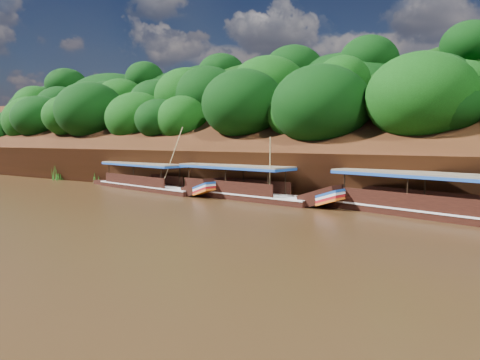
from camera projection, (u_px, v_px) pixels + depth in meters
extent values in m
plane|color=black|center=(177.00, 211.00, 31.51)|extent=(160.00, 160.00, 0.00)
cube|color=#311A0B|center=(290.00, 153.00, 44.36)|extent=(120.00, 16.12, 13.64)
cube|color=#311A0B|center=(332.00, 181.00, 52.89)|extent=(120.00, 24.00, 12.00)
ellipsoid|color=#0B3B09|center=(47.00, 151.00, 62.98)|extent=(16.00, 8.00, 6.00)
ellipsoid|color=#0B3B09|center=(122.00, 109.00, 65.66)|extent=(20.00, 10.00, 8.00)
ellipsoid|color=#0B3B09|center=(232.00, 152.00, 46.91)|extent=(18.00, 8.00, 6.40)
ellipsoid|color=#0B3B09|center=(322.00, 97.00, 49.60)|extent=(24.00, 11.00, 8.40)
cube|color=black|center=(429.00, 217.00, 28.92)|extent=(14.39, 5.68, 1.00)
cube|color=silver|center=(429.00, 209.00, 28.88)|extent=(14.41, 5.75, 0.11)
cube|color=brown|center=(417.00, 173.00, 29.34)|extent=(11.47, 5.32, 0.13)
cube|color=#174398|center=(417.00, 175.00, 29.35)|extent=(11.47, 5.32, 0.20)
cube|color=black|center=(242.00, 199.00, 37.71)|extent=(13.34, 3.92, 0.99)
cube|color=silver|center=(242.00, 193.00, 37.66)|extent=(13.35, 3.99, 0.11)
cube|color=black|center=(322.00, 197.00, 32.80)|extent=(3.31, 2.16, 1.85)
cube|color=#174398|center=(332.00, 193.00, 32.24)|extent=(1.82, 2.05, 0.67)
cube|color=#AE131A|center=(332.00, 198.00, 32.27)|extent=(1.82, 2.05, 0.67)
cube|color=brown|center=(235.00, 166.00, 38.01)|extent=(10.55, 3.95, 0.13)
cube|color=#174398|center=(235.00, 167.00, 38.02)|extent=(10.55, 3.95, 0.20)
cylinder|color=tan|center=(270.00, 167.00, 34.82)|extent=(0.48, 0.69, 4.46)
cube|color=black|center=(148.00, 190.00, 44.28)|extent=(13.70, 4.57, 0.92)
cube|color=silver|center=(148.00, 185.00, 44.24)|extent=(13.71, 4.64, 0.10)
cube|color=black|center=(200.00, 188.00, 38.92)|extent=(3.42, 2.22, 1.82)
cube|color=#174398|center=(207.00, 185.00, 38.30)|extent=(1.94, 2.02, 0.68)
cube|color=#AE131A|center=(207.00, 189.00, 38.33)|extent=(1.94, 2.02, 0.68)
cube|color=brown|center=(142.00, 163.00, 44.65)|extent=(10.87, 4.40, 0.12)
cube|color=#174398|center=(142.00, 165.00, 44.66)|extent=(10.87, 4.40, 0.18)
cylinder|color=tan|center=(172.00, 157.00, 40.99)|extent=(1.60, 1.20, 5.26)
cone|color=#246719|center=(58.00, 172.00, 54.25)|extent=(1.50, 1.50, 2.01)
cone|color=#246719|center=(97.00, 175.00, 50.64)|extent=(1.50, 1.50, 1.77)
cone|color=#246719|center=(148.00, 176.00, 46.99)|extent=(1.50, 1.50, 2.06)
cone|color=#246719|center=(187.00, 184.00, 42.59)|extent=(1.50, 1.50, 1.49)
cone|color=#246719|center=(268.00, 188.00, 38.44)|extent=(1.50, 1.50, 1.59)
cone|color=#246719|center=(341.00, 191.00, 35.54)|extent=(1.50, 1.50, 1.75)
cone|color=#246719|center=(408.00, 200.00, 31.67)|extent=(1.50, 1.50, 1.42)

